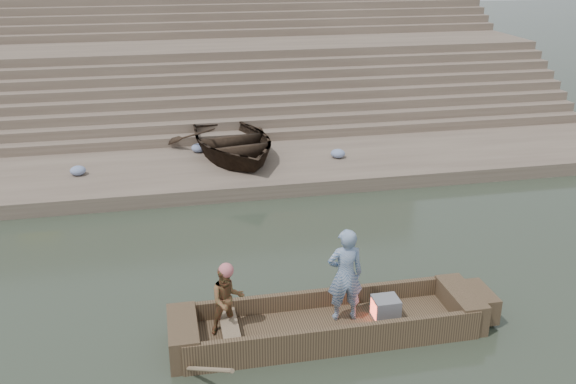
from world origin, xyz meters
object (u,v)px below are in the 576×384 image
object	(u,v)px
main_rowboat	(327,329)
standing_man	(345,275)
rowing_man	(227,300)
television	(385,308)
beached_rowboat	(232,141)

from	to	relation	value
main_rowboat	standing_man	bearing A→B (deg)	23.52
rowing_man	television	xyz separation A→B (m)	(2.83, -0.16, -0.43)
rowing_man	television	world-z (taller)	rowing_man
main_rowboat	rowing_man	size ratio (longest dim) A/B	3.96
main_rowboat	rowing_man	distance (m)	1.91
rowing_man	television	distance (m)	2.86
standing_man	beached_rowboat	bearing A→B (deg)	-82.20
television	beached_rowboat	size ratio (longest dim) A/B	0.10
standing_man	rowing_man	size ratio (longest dim) A/B	1.40
main_rowboat	standing_man	size ratio (longest dim) A/B	2.82
main_rowboat	beached_rowboat	xyz separation A→B (m)	(-0.56, 9.23, 0.78)
rowing_man	beached_rowboat	xyz separation A→B (m)	(1.20, 9.07, 0.03)
main_rowboat	television	distance (m)	1.11
rowing_man	beached_rowboat	size ratio (longest dim) A/B	0.27
standing_man	television	xyz separation A→B (m)	(0.73, -0.15, -0.69)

